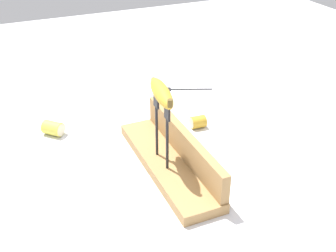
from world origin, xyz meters
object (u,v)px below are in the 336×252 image
object	(u,v)px
fork_stand_center	(162,125)
banana_raised_center	(161,93)
fork_fallen_far	(179,89)
banana_chunk_near	(53,128)
banana_chunk_far	(198,122)

from	to	relation	value
fork_stand_center	banana_raised_center	xyz separation A→B (m)	(-0.00, 0.00, 0.09)
fork_fallen_far	banana_chunk_near	distance (m)	0.49
fork_stand_center	banana_chunk_far	bearing A→B (deg)	130.48
fork_stand_center	fork_fallen_far	size ratio (longest dim) A/B	1.00
fork_fallen_far	banana_chunk_far	bearing A→B (deg)	-13.19
banana_raised_center	banana_chunk_near	size ratio (longest dim) A/B	2.35
banana_raised_center	banana_chunk_far	xyz separation A→B (m)	(-0.16, 0.18, -0.20)
fork_stand_center	banana_chunk_near	bearing A→B (deg)	-142.35
banana_raised_center	banana_chunk_near	xyz separation A→B (m)	(-0.29, -0.22, -0.20)
banana_chunk_near	banana_chunk_far	world-z (taller)	banana_chunk_near
fork_stand_center	banana_raised_center	size ratio (longest dim) A/B	1.08
banana_chunk_near	banana_raised_center	bearing A→B (deg)	37.66
banana_raised_center	banana_chunk_near	world-z (taller)	banana_raised_center
fork_stand_center	banana_chunk_far	distance (m)	0.27
banana_chunk_far	fork_fallen_far	bearing A→B (deg)	166.81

